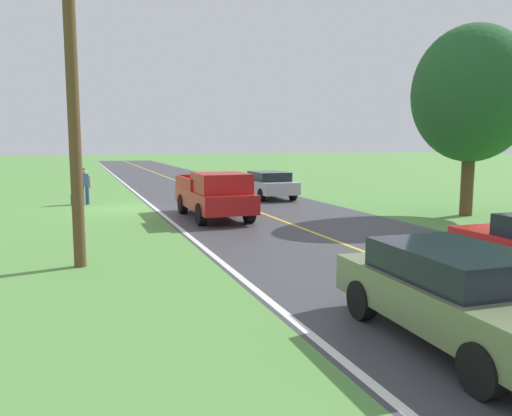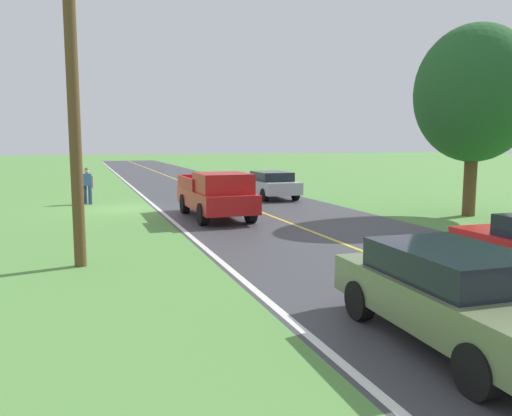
{
  "view_description": "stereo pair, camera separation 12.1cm",
  "coord_description": "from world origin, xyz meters",
  "px_view_note": "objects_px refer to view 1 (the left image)",
  "views": [
    {
      "loc": [
        2.15,
        23.27,
        2.97
      ],
      "look_at": [
        -2.09,
        11.35,
        1.33
      ],
      "focal_mm": 35.92,
      "sensor_mm": 36.0,
      "label": 1
    },
    {
      "loc": [
        2.04,
        23.31,
        2.97
      ],
      "look_at": [
        -2.09,
        11.35,
        1.33
      ],
      "focal_mm": 35.92,
      "sensor_mm": 36.0,
      "label": 2
    }
  ],
  "objects_px": {
    "sedan_ahead_same_lane": "(460,293)",
    "sedan_near_oncoming": "(268,184)",
    "suitcase_carried": "(76,200)",
    "tree_far_side_near": "(472,94)",
    "pickup_truck_passing": "(215,194)",
    "hitchhiker_walking": "(84,184)",
    "utility_pole_roadside": "(72,79)"
  },
  "relations": [
    {
      "from": "suitcase_carried",
      "to": "hitchhiker_walking",
      "type": "bearing_deg",
      "value": 100.86
    },
    {
      "from": "suitcase_carried",
      "to": "pickup_truck_passing",
      "type": "relative_size",
      "value": 0.09
    },
    {
      "from": "suitcase_carried",
      "to": "tree_far_side_near",
      "type": "xyz_separation_m",
      "value": [
        -14.91,
        9.05,
        4.6
      ]
    },
    {
      "from": "suitcase_carried",
      "to": "sedan_near_oncoming",
      "type": "height_order",
      "value": "sedan_near_oncoming"
    },
    {
      "from": "sedan_near_oncoming",
      "to": "tree_far_side_near",
      "type": "bearing_deg",
      "value": 121.25
    },
    {
      "from": "sedan_ahead_same_lane",
      "to": "sedan_near_oncoming",
      "type": "relative_size",
      "value": 1.01
    },
    {
      "from": "sedan_near_oncoming",
      "to": "hitchhiker_walking",
      "type": "bearing_deg",
      "value": -2.74
    },
    {
      "from": "pickup_truck_passing",
      "to": "sedan_near_oncoming",
      "type": "xyz_separation_m",
      "value": [
        -4.53,
        -6.12,
        -0.21
      ]
    },
    {
      "from": "utility_pole_roadside",
      "to": "hitchhiker_walking",
      "type": "bearing_deg",
      "value": -91.69
    },
    {
      "from": "tree_far_side_near",
      "to": "utility_pole_roadside",
      "type": "xyz_separation_m",
      "value": [
        14.88,
        3.81,
        -0.44
      ]
    },
    {
      "from": "tree_far_side_near",
      "to": "utility_pole_roadside",
      "type": "distance_m",
      "value": 15.36
    },
    {
      "from": "tree_far_side_near",
      "to": "sedan_ahead_same_lane",
      "type": "relative_size",
      "value": 1.69
    },
    {
      "from": "suitcase_carried",
      "to": "sedan_near_oncoming",
      "type": "xyz_separation_m",
      "value": [
        -9.64,
        0.36,
        0.52
      ]
    },
    {
      "from": "suitcase_carried",
      "to": "sedan_ahead_same_lane",
      "type": "relative_size",
      "value": 0.11
    },
    {
      "from": "sedan_near_oncoming",
      "to": "suitcase_carried",
      "type": "bearing_deg",
      "value": -2.12
    },
    {
      "from": "sedan_near_oncoming",
      "to": "utility_pole_roadside",
      "type": "distance_m",
      "value": 16.18
    },
    {
      "from": "tree_far_side_near",
      "to": "sedan_near_oncoming",
      "type": "xyz_separation_m",
      "value": [
        5.27,
        -8.69,
        -4.08
      ]
    },
    {
      "from": "hitchhiker_walking",
      "to": "utility_pole_roadside",
      "type": "height_order",
      "value": "utility_pole_roadside"
    },
    {
      "from": "sedan_ahead_same_lane",
      "to": "sedan_near_oncoming",
      "type": "height_order",
      "value": "same"
    },
    {
      "from": "tree_far_side_near",
      "to": "utility_pole_roadside",
      "type": "bearing_deg",
      "value": 14.37
    },
    {
      "from": "sedan_ahead_same_lane",
      "to": "sedan_near_oncoming",
      "type": "distance_m",
      "value": 19.83
    },
    {
      "from": "suitcase_carried",
      "to": "tree_far_side_near",
      "type": "height_order",
      "value": "tree_far_side_near"
    },
    {
      "from": "utility_pole_roadside",
      "to": "pickup_truck_passing",
      "type": "bearing_deg",
      "value": -128.45
    },
    {
      "from": "pickup_truck_passing",
      "to": "tree_far_side_near",
      "type": "relative_size",
      "value": 0.72
    },
    {
      "from": "hitchhiker_walking",
      "to": "tree_far_side_near",
      "type": "relative_size",
      "value": 0.23
    },
    {
      "from": "tree_far_side_near",
      "to": "suitcase_carried",
      "type": "bearing_deg",
      "value": -31.26
    },
    {
      "from": "pickup_truck_passing",
      "to": "sedan_ahead_same_lane",
      "type": "xyz_separation_m",
      "value": [
        -0.17,
        13.22,
        -0.21
      ]
    },
    {
      "from": "hitchhiker_walking",
      "to": "utility_pole_roadside",
      "type": "bearing_deg",
      "value": 88.31
    },
    {
      "from": "hitchhiker_walking",
      "to": "sedan_near_oncoming",
      "type": "xyz_separation_m",
      "value": [
        -9.22,
        0.44,
        -0.23
      ]
    },
    {
      "from": "suitcase_carried",
      "to": "sedan_ahead_same_lane",
      "type": "bearing_deg",
      "value": 14.53
    },
    {
      "from": "suitcase_carried",
      "to": "utility_pole_roadside",
      "type": "height_order",
      "value": "utility_pole_roadside"
    },
    {
      "from": "suitcase_carried",
      "to": "tree_far_side_near",
      "type": "relative_size",
      "value": 0.06
    }
  ]
}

